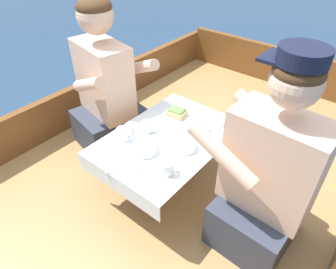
{
  "coord_description": "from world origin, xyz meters",
  "views": [
    {
      "loc": [
        0.84,
        -1.1,
        1.74
      ],
      "look_at": [
        0.0,
        -0.07,
        0.72
      ],
      "focal_mm": 32.0,
      "sensor_mm": 36.0,
      "label": 1
    }
  ],
  "objects_px": {
    "coffee_cup_center": "(124,133)",
    "coffee_cup_port": "(147,126)",
    "coffee_cup_starboard": "(167,168)",
    "person_port": "(107,91)",
    "sandwich": "(177,113)",
    "person_starboard": "(267,179)"
  },
  "relations": [
    {
      "from": "coffee_cup_starboard",
      "to": "coffee_cup_port",
      "type": "bearing_deg",
      "value": 148.34
    },
    {
      "from": "person_starboard",
      "to": "sandwich",
      "type": "bearing_deg",
      "value": -14.65
    },
    {
      "from": "sandwich",
      "to": "coffee_cup_starboard",
      "type": "distance_m",
      "value": 0.49
    },
    {
      "from": "sandwich",
      "to": "person_port",
      "type": "bearing_deg",
      "value": -166.26
    },
    {
      "from": "coffee_cup_starboard",
      "to": "coffee_cup_center",
      "type": "relative_size",
      "value": 0.92
    },
    {
      "from": "sandwich",
      "to": "coffee_cup_center",
      "type": "height_order",
      "value": "coffee_cup_center"
    },
    {
      "from": "person_starboard",
      "to": "sandwich",
      "type": "height_order",
      "value": "person_starboard"
    },
    {
      "from": "person_starboard",
      "to": "coffee_cup_port",
      "type": "height_order",
      "value": "person_starboard"
    },
    {
      "from": "coffee_cup_starboard",
      "to": "person_port",
      "type": "bearing_deg",
      "value": 159.01
    },
    {
      "from": "person_starboard",
      "to": "coffee_cup_center",
      "type": "relative_size",
      "value": 9.75
    },
    {
      "from": "coffee_cup_port",
      "to": "coffee_cup_center",
      "type": "relative_size",
      "value": 0.92
    },
    {
      "from": "coffee_cup_starboard",
      "to": "coffee_cup_center",
      "type": "distance_m",
      "value": 0.36
    },
    {
      "from": "sandwich",
      "to": "coffee_cup_center",
      "type": "xyz_separation_m",
      "value": [
        -0.1,
        -0.36,
        0.0
      ]
    },
    {
      "from": "person_starboard",
      "to": "coffee_cup_starboard",
      "type": "bearing_deg",
      "value": 29.61
    },
    {
      "from": "coffee_cup_port",
      "to": "sandwich",
      "type": "bearing_deg",
      "value": 78.14
    },
    {
      "from": "person_starboard",
      "to": "coffee_cup_center",
      "type": "height_order",
      "value": "person_starboard"
    },
    {
      "from": "person_port",
      "to": "coffee_cup_starboard",
      "type": "xyz_separation_m",
      "value": [
        0.76,
        -0.29,
        -0.02
      ]
    },
    {
      "from": "sandwich",
      "to": "coffee_cup_center",
      "type": "distance_m",
      "value": 0.37
    },
    {
      "from": "coffee_cup_center",
      "to": "coffee_cup_port",
      "type": "bearing_deg",
      "value": 69.55
    },
    {
      "from": "person_port",
      "to": "sandwich",
      "type": "bearing_deg",
      "value": 24.74
    },
    {
      "from": "person_port",
      "to": "coffee_cup_starboard",
      "type": "distance_m",
      "value": 0.82
    },
    {
      "from": "sandwich",
      "to": "coffee_cup_port",
      "type": "relative_size",
      "value": 1.2
    }
  ]
}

